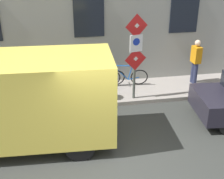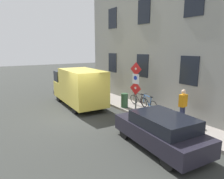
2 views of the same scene
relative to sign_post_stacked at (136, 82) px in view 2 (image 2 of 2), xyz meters
The scene contains 10 objects.
ground_plane 3.83m from the sign_post_stacked, 156.13° to the left, with size 80.00×80.00×0.00m, color #30322F.
sidewalk_slab 2.41m from the sign_post_stacked, 61.14° to the left, with size 1.88×15.06×0.14m, color gray.
building_facade 3.36m from the sign_post_stacked, 33.46° to the left, with size 0.75×13.06×8.50m.
sign_post_stacked is the anchor object (origin of this frame).
delivery_van 4.15m from the sign_post_stacked, 117.66° to the left, with size 2.26×5.42×2.50m.
parked_hatchback 4.23m from the sign_post_stacked, 115.68° to the right, with size 2.09×4.14×1.38m.
bicycle_blue 1.82m from the sign_post_stacked, ahead, with size 0.46×1.72×0.89m.
bicycle_black 2.05m from the sign_post_stacked, 40.24° to the left, with size 0.46×1.72×0.89m.
pedestrian 2.87m from the sign_post_stacked, 70.49° to the right, with size 0.42×0.29×1.72m.
litter_bin 1.83m from the sign_post_stacked, 83.22° to the left, with size 0.44×0.44×0.90m, color #2D5133.
Camera 2 is at (-4.36, -10.13, 3.83)m, focal length 32.49 mm.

